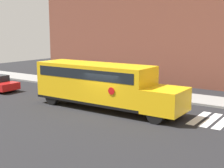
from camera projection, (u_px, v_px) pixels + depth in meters
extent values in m
plane|color=black|center=(107.00, 112.00, 19.61)|extent=(60.00, 60.00, 0.00)
cube|color=gray|center=(154.00, 94.00, 24.90)|extent=(44.00, 3.00, 0.15)
cube|color=brown|center=(186.00, 34.00, 29.38)|extent=(32.00, 4.00, 9.43)
cube|color=white|center=(199.00, 118.00, 18.36)|extent=(0.50, 3.20, 0.01)
cube|color=white|center=(211.00, 120.00, 17.97)|extent=(0.50, 3.20, 0.01)
cube|color=white|center=(224.00, 122.00, 17.58)|extent=(0.50, 3.20, 0.01)
cube|color=yellow|center=(94.00, 82.00, 20.64)|extent=(8.15, 2.50, 2.48)
cube|color=yellow|center=(166.00, 100.00, 17.88)|extent=(2.16, 2.50, 1.37)
cube|color=black|center=(94.00, 99.00, 20.85)|extent=(8.15, 2.54, 0.16)
cube|color=black|center=(94.00, 72.00, 20.52)|extent=(7.50, 2.53, 0.64)
cylinder|color=red|center=(111.00, 91.00, 18.37)|extent=(0.44, 0.02, 0.44)
cylinder|color=black|center=(171.00, 107.00, 18.93)|extent=(1.00, 0.30, 1.00)
cylinder|color=black|center=(155.00, 115.00, 17.18)|extent=(1.00, 0.30, 1.00)
cylinder|color=black|center=(73.00, 92.00, 23.32)|extent=(1.00, 0.30, 1.00)
cylinder|color=black|center=(52.00, 98.00, 21.56)|extent=(1.00, 0.30, 1.00)
cylinder|color=black|center=(14.00, 87.00, 26.45)|extent=(0.64, 0.22, 0.64)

